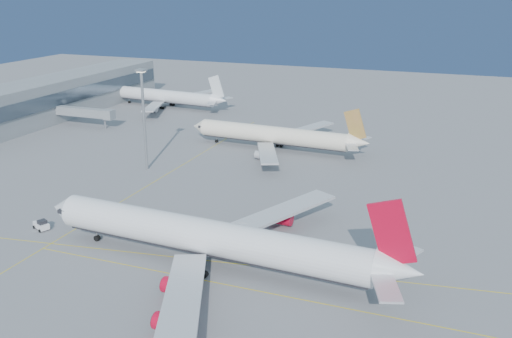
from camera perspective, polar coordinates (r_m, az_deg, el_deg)
name	(u,v)px	position (r m, az deg, el deg)	size (l,w,h in m)	color
ground	(259,251)	(111.28, 0.35, -8.24)	(500.00, 500.00, 0.00)	slate
terminal	(61,96)	(236.82, -18.89, 6.95)	(18.40, 110.00, 15.00)	gray
jet_bridge	(88,113)	(213.87, -16.48, 5.42)	(23.60, 3.60, 6.90)	gray
taxiway_lines	(205,228)	(121.90, -5.11, -5.87)	(118.86, 140.00, 0.02)	gold
airliner_virgin	(215,239)	(103.66, -4.17, -6.98)	(74.22, 66.62, 18.31)	white
airliner_etihad	(276,135)	(176.19, 2.05, 3.38)	(58.67, 54.16, 15.31)	#F0E3CC
airliner_third	(168,97)	(240.87, -8.84, 7.17)	(56.70, 52.04, 15.20)	white
pushback_tug	(41,225)	(128.54, -20.66, -5.24)	(4.35, 3.59, 2.19)	white
light_mast	(144,111)	(157.53, -11.18, 5.67)	(2.40, 2.40, 27.79)	gray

